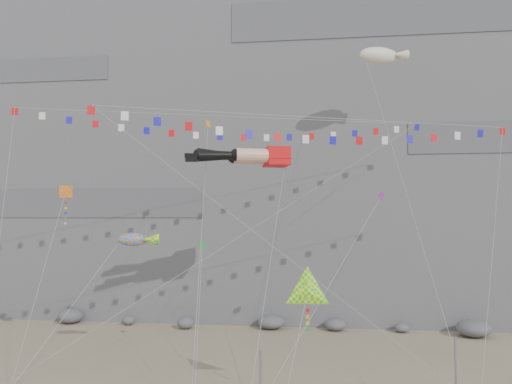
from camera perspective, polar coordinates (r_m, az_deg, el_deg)
cliff at (r=64.26m, az=2.96°, el=10.09°), size 80.00×28.00×50.00m
talus_boulders at (r=48.63m, az=1.73°, el=-14.67°), size 60.00×3.00×1.20m
anchor_pole_right at (r=29.98m, az=21.88°, el=-18.95°), size 0.12×0.12×4.15m
legs_kite at (r=36.78m, az=-0.85°, el=4.08°), size 7.87×15.01×20.18m
flag_banner_upper at (r=40.76m, az=-2.81°, el=8.59°), size 30.99×17.94×25.57m
flag_banner_lower at (r=33.44m, az=7.26°, el=8.40°), size 26.65×10.59×19.69m
harlequin_kite at (r=36.88m, az=-20.93°, el=-0.03°), size 1.76×6.14×13.39m
fish_windsock at (r=34.65m, az=-13.91°, el=-5.32°), size 6.87×7.77×12.24m
delta_kite at (r=26.95m, az=5.90°, el=-11.27°), size 2.85×4.63×8.51m
blimp_windsock at (r=45.35m, az=13.90°, el=14.83°), size 5.16×16.42×28.62m
small_kite_a at (r=40.54m, az=-5.52°, el=7.34°), size 3.19×15.80×23.67m
small_kite_b at (r=35.26m, az=13.98°, el=-0.71°), size 8.49×9.75×16.87m
small_kite_c at (r=34.64m, az=-6.19°, el=-6.42°), size 2.40×10.04×12.82m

